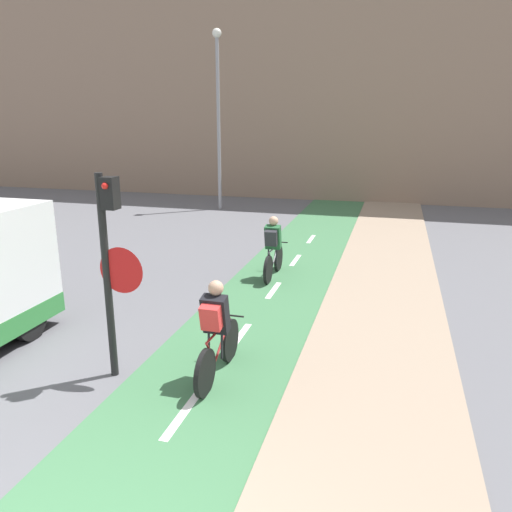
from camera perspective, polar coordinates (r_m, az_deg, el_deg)
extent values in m
cube|color=white|center=(6.81, -8.48, -17.58)|extent=(0.12, 1.10, 0.00)
cube|color=white|center=(8.85, -1.87, -9.15)|extent=(0.12, 1.10, 0.00)
cube|color=white|center=(11.09, 2.01, -3.93)|extent=(0.12, 1.10, 0.00)
cube|color=white|center=(13.42, 4.54, -0.48)|extent=(0.12, 1.10, 0.00)
cube|color=white|center=(15.80, 6.30, 1.94)|extent=(0.12, 1.10, 0.00)
cube|color=#89705B|center=(25.58, 10.72, 19.33)|extent=(60.00, 5.00, 11.01)
cylinder|color=black|center=(7.40, -16.65, -2.55)|extent=(0.11, 0.11, 3.01)
cube|color=black|center=(7.05, -16.35, 6.91)|extent=(0.20, 0.20, 0.44)
sphere|color=red|center=(6.94, -16.89, 7.66)|extent=(0.09, 0.09, 0.09)
cone|color=red|center=(7.23, -15.18, -1.61)|extent=(0.67, 0.01, 0.67)
cone|color=silver|center=(7.24, -15.16, -1.60)|extent=(0.60, 0.02, 0.60)
cylinder|color=gray|center=(20.80, -4.29, 14.56)|extent=(0.14, 0.14, 6.73)
sphere|color=silver|center=(21.03, -4.50, 24.06)|extent=(0.36, 0.36, 0.36)
cylinder|color=black|center=(7.06, -5.85, -13.17)|extent=(0.07, 0.68, 0.68)
cylinder|color=black|center=(7.96, -2.99, -9.60)|extent=(0.07, 0.68, 0.68)
cylinder|color=maroon|center=(7.60, -3.82, -9.41)|extent=(0.04, 0.69, 0.42)
cylinder|color=maroon|center=(7.17, -5.17, -10.90)|extent=(0.04, 0.36, 0.45)
cylinder|color=maroon|center=(7.37, -4.28, -8.44)|extent=(0.04, 1.00, 0.07)
cylinder|color=maroon|center=(7.23, -5.25, -12.48)|extent=(0.04, 0.41, 0.05)
cylinder|color=black|center=(7.79, -3.04, -6.78)|extent=(0.46, 0.03, 0.03)
cube|color=black|center=(7.15, -4.66, -6.64)|extent=(0.36, 0.31, 0.59)
sphere|color=tan|center=(7.05, -4.61, -3.67)|extent=(0.22, 0.22, 0.22)
cylinder|color=#232328|center=(7.33, -5.42, -9.85)|extent=(0.04, 0.07, 0.43)
cylinder|color=#232328|center=(7.27, -3.92, -10.05)|extent=(0.04, 0.07, 0.43)
cube|color=red|center=(6.99, -5.17, -7.02)|extent=(0.28, 0.23, 0.39)
cylinder|color=black|center=(11.48, 1.39, -1.61)|extent=(0.07, 0.66, 0.66)
cylinder|color=black|center=(12.46, 2.58, -0.24)|extent=(0.07, 0.66, 0.66)
cylinder|color=slate|center=(12.11, 2.24, 0.15)|extent=(0.04, 0.67, 0.41)
cylinder|color=slate|center=(11.65, 1.69, -0.38)|extent=(0.04, 0.35, 0.44)
cylinder|color=slate|center=(11.91, 2.07, 0.91)|extent=(0.04, 0.97, 0.07)
cylinder|color=slate|center=(11.67, 1.63, -1.37)|extent=(0.04, 0.40, 0.05)
cylinder|color=black|center=(12.36, 2.60, 1.61)|extent=(0.46, 0.03, 0.03)
cube|color=#235B33|center=(11.73, 1.95, 2.18)|extent=(0.36, 0.31, 0.59)
sphere|color=tan|center=(11.68, 2.02, 4.03)|extent=(0.22, 0.22, 0.22)
cylinder|color=#232328|center=(11.82, 1.42, 0.11)|extent=(0.04, 0.07, 0.42)
cylinder|color=#232328|center=(11.78, 2.37, 0.04)|extent=(0.04, 0.07, 0.42)
cube|color=#28282D|center=(11.55, 1.74, 2.07)|extent=(0.28, 0.23, 0.39)
cube|color=black|center=(10.32, -26.56, 2.27)|extent=(1.90, 0.04, 0.70)
cylinder|color=black|center=(9.49, -24.52, -6.73)|extent=(0.18, 0.70, 0.70)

